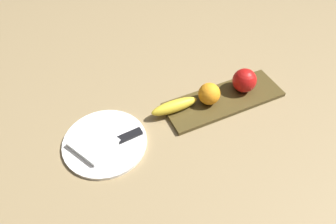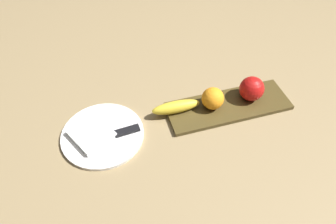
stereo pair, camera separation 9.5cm
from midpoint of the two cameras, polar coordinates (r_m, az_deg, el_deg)
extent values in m
plane|color=#8C7650|center=(1.07, 10.38, 2.26)|extent=(2.40, 2.40, 0.00)
cube|color=#493C1C|center=(1.05, 8.02, 2.18)|extent=(0.42, 0.14, 0.01)
sphere|color=#B61311|center=(1.06, 11.84, 5.75)|extent=(0.08, 0.08, 0.08)
ellipsoid|color=yellow|center=(0.98, -1.54, 0.97)|extent=(0.16, 0.04, 0.04)
sphere|color=orange|center=(1.00, 5.15, 3.31)|extent=(0.07, 0.07, 0.07)
cylinder|color=white|center=(0.96, -14.70, -5.75)|extent=(0.26, 0.26, 0.01)
cube|color=white|center=(0.95, -16.73, -5.85)|extent=(0.15, 0.16, 0.02)
cube|color=silver|center=(0.94, -13.81, -6.26)|extent=(0.15, 0.03, 0.00)
cube|color=black|center=(0.94, -10.48, -4.70)|extent=(0.09, 0.03, 0.01)
camera|label=1|loc=(0.05, -92.87, -3.21)|focal=32.12mm
camera|label=2|loc=(0.05, 87.13, 3.21)|focal=32.12mm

